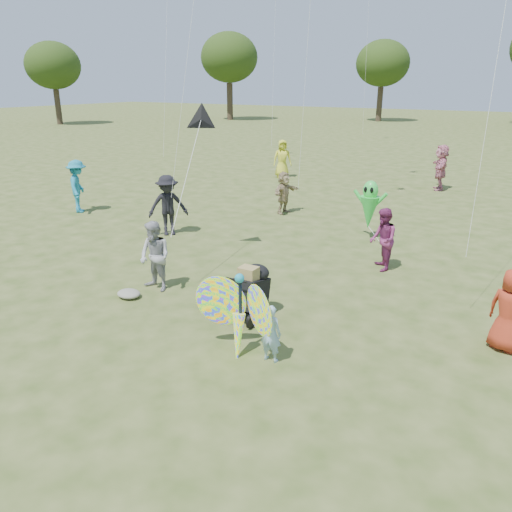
{
  "coord_description": "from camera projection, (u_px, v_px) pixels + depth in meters",
  "views": [
    {
      "loc": [
        4.67,
        -6.59,
        4.42
      ],
      "look_at": [
        -0.2,
        1.5,
        1.1
      ],
      "focal_mm": 35.0,
      "sensor_mm": 36.0,
      "label": 1
    }
  ],
  "objects": [
    {
      "name": "butterfly_kite",
      "position": [
        239.0,
        315.0,
        8.36
      ],
      "size": [
        1.74,
        0.75,
        1.64
      ],
      "color": "orange",
      "rests_on": "ground"
    },
    {
      "name": "adult_man",
      "position": [
        155.0,
        257.0,
        10.93
      ],
      "size": [
        0.84,
        0.69,
        1.57
      ],
      "primitive_type": "imported",
      "rotation": [
        0.0,
        0.0,
        -0.14
      ],
      "color": "#9C9BA0",
      "rests_on": "ground"
    },
    {
      "name": "grey_bag",
      "position": [
        129.0,
        294.0,
        10.75
      ],
      "size": [
        0.53,
        0.44,
        0.17
      ],
      "primitive_type": "ellipsoid",
      "color": "gray",
      "rests_on": "ground"
    },
    {
      "name": "jogging_stroller",
      "position": [
        251.0,
        289.0,
        9.67
      ],
      "size": [
        0.53,
        1.06,
        1.09
      ],
      "rotation": [
        0.0,
        0.0,
        0.01
      ],
      "color": "black",
      "rests_on": "ground"
    },
    {
      "name": "crowd_d",
      "position": [
        284.0,
        192.0,
        17.42
      ],
      "size": [
        0.57,
        1.4,
        1.47
      ],
      "primitive_type": "imported",
      "rotation": [
        0.0,
        0.0,
        1.47
      ],
      "color": "#9D8760",
      "rests_on": "ground"
    },
    {
      "name": "crowd_b",
      "position": [
        168.0,
        205.0,
        14.89
      ],
      "size": [
        1.3,
        1.31,
        1.82
      ],
      "primitive_type": "imported",
      "rotation": [
        0.0,
        0.0,
        0.8
      ],
      "color": "black",
      "rests_on": "ground"
    },
    {
      "name": "ground",
      "position": [
        223.0,
        338.0,
        9.06
      ],
      "size": [
        160.0,
        160.0,
        0.0
      ],
      "primitive_type": "plane",
      "color": "#51592B",
      "rests_on": "ground"
    },
    {
      "name": "crowd_i",
      "position": [
        78.0,
        186.0,
        17.52
      ],
      "size": [
        1.3,
        1.35,
        1.84
      ],
      "primitive_type": "imported",
      "rotation": [
        0.0,
        0.0,
        2.29
      ],
      "color": "teal",
      "rests_on": "ground"
    },
    {
      "name": "alien_kite",
      "position": [
        369.0,
        207.0,
        14.46
      ],
      "size": [
        1.12,
        0.69,
        1.74
      ],
      "color": "green",
      "rests_on": "ground"
    },
    {
      "name": "crowd_j",
      "position": [
        441.0,
        167.0,
        21.15
      ],
      "size": [
        1.01,
        1.86,
        1.91
      ],
      "primitive_type": "imported",
      "rotation": [
        0.0,
        0.0,
        4.98
      ],
      "color": "#C26F83",
      "rests_on": "ground"
    },
    {
      "name": "delta_kite_rig",
      "position": [
        201.0,
        121.0,
        12.24
      ],
      "size": [
        1.33,
        2.7,
        2.68
      ],
      "color": "black",
      "rests_on": "ground"
    },
    {
      "name": "crowd_g",
      "position": [
        282.0,
        159.0,
        23.88
      ],
      "size": [
        1.04,
        0.98,
        1.79
      ],
      "primitive_type": "imported",
      "rotation": [
        0.0,
        0.0,
        0.64
      ],
      "color": "gold",
      "rests_on": "ground"
    },
    {
      "name": "child_girl",
      "position": [
        271.0,
        333.0,
        8.19
      ],
      "size": [
        0.38,
        0.26,
        1.01
      ],
      "primitive_type": "imported",
      "rotation": [
        0.0,
        0.0,
        3.19
      ],
      "color": "#92B9CF",
      "rests_on": "ground"
    },
    {
      "name": "crowd_a",
      "position": [
        510.0,
        310.0,
        8.47
      ],
      "size": [
        0.85,
        0.7,
        1.48
      ],
      "primitive_type": "imported",
      "rotation": [
        0.0,
        0.0,
        2.78
      ],
      "color": "#A9311B",
      "rests_on": "ground"
    },
    {
      "name": "crowd_e",
      "position": [
        383.0,
        240.0,
        12.13
      ],
      "size": [
        0.88,
        0.94,
        1.55
      ],
      "primitive_type": "imported",
      "rotation": [
        0.0,
        0.0,
        5.22
      ],
      "color": "#7C295A",
      "rests_on": "ground"
    }
  ]
}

